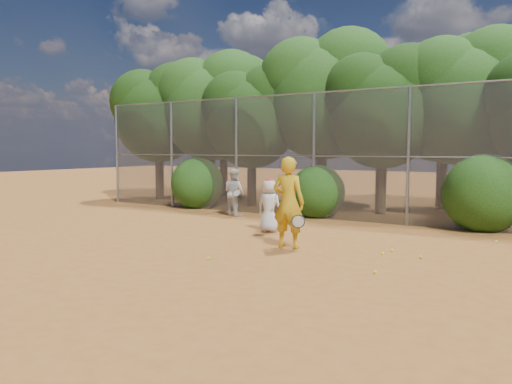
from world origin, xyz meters
The scene contains 23 objects.
ground centered at (0.00, 0.00, 0.00)m, with size 80.00×80.00×0.00m, color #975622.
fence_back centered at (-0.12, 6.00, 2.05)m, with size 20.05×0.09×4.03m.
tree_0 centered at (-9.44, 8.04, 3.93)m, with size 4.38×3.81×6.00m.
tree_1 centered at (-6.94, 8.54, 4.16)m, with size 4.64×4.03×6.35m.
tree_2 centered at (-4.45, 7.83, 3.58)m, with size 3.99×3.47×5.47m.
tree_3 centered at (-1.94, 8.84, 4.40)m, with size 4.89×4.26×6.70m.
tree_4 centered at (0.55, 8.24, 3.76)m, with size 4.19×3.64×5.73m.
tree_5 centered at (3.06, 9.04, 4.05)m, with size 4.51×3.92×6.17m.
tree_9 centered at (-7.94, 10.84, 4.34)m, with size 4.83×4.20×6.62m.
tree_10 centered at (-2.93, 11.05, 4.63)m, with size 5.15×4.48×7.06m.
tree_11 centered at (2.06, 10.64, 4.16)m, with size 4.64×4.03×6.35m.
bush_0 centered at (-6.00, 6.30, 1.00)m, with size 2.00×2.00×2.00m, color #1A4110.
bush_1 centered at (-1.00, 6.30, 0.90)m, with size 1.80×1.80×1.80m, color #1A4110.
bush_2 centered at (4.00, 6.30, 1.10)m, with size 2.20×2.20×2.20m, color #1A4110.
player_yellow centered at (0.62, 1.29, 1.03)m, with size 0.90×0.56×2.06m.
player_teen centered at (-0.81, 2.87, 0.72)m, with size 0.71×0.48×1.44m.
player_white centered at (-3.46, 5.07, 0.78)m, with size 0.91×0.80×1.57m.
ball_0 centered at (2.75, 2.07, 0.03)m, with size 0.07×0.07×0.07m, color #CAEF2B.
ball_1 centered at (2.68, 1.64, 0.03)m, with size 0.07×0.07×0.07m, color #CAEF2B.
ball_2 centered at (3.07, 0.01, 0.03)m, with size 0.07×0.07×0.07m, color #CAEF2B.
ball_3 centered at (3.46, 1.71, 0.03)m, with size 0.07×0.07×0.07m, color #CAEF2B.
ball_4 centered at (-0.14, -0.68, 0.03)m, with size 0.07×0.07×0.07m, color #CAEF2B.
ball_5 centered at (4.56, 4.35, 0.03)m, with size 0.07×0.07×0.07m, color #CAEF2B.
Camera 1 is at (5.89, -8.55, 2.24)m, focal length 35.00 mm.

